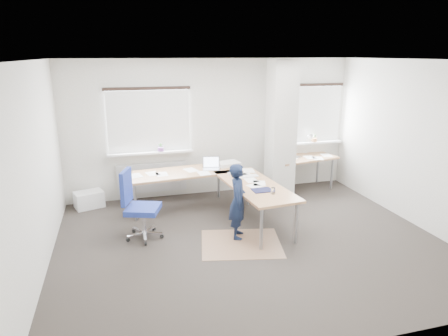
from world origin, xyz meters
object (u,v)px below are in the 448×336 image
object	(u,v)px
desk_side	(303,159)
person	(238,201)
desk_main	(218,179)
task_chair	(141,220)

from	to	relation	value
desk_side	person	bearing A→B (deg)	-147.19
desk_main	task_chair	size ratio (longest dim) A/B	2.32
desk_main	person	distance (m)	0.98
desk_side	person	world-z (taller)	person
desk_side	task_chair	xyz separation A→B (m)	(-3.60, -1.56, -0.37)
task_chair	person	bearing A→B (deg)	5.67
desk_main	desk_side	world-z (taller)	desk_side
task_chair	person	xyz separation A→B (m)	(1.52, -0.37, 0.30)
desk_side	task_chair	bearing A→B (deg)	-166.57
desk_side	task_chair	world-z (taller)	desk_side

